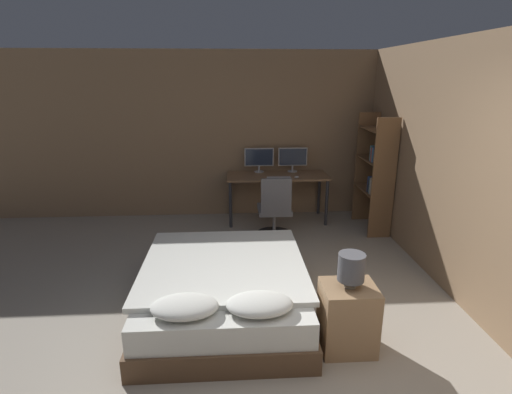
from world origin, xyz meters
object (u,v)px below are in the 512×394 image
object	(u,v)px
office_chair	(275,213)
monitor_left	(259,158)
desk	(277,180)
bookshelf	(377,169)
computer_mouse	(297,177)
monitor_right	(293,158)
keyboard	(279,178)
nightstand	(347,317)
bed	(224,290)
bedside_lamp	(351,267)

from	to	relation	value
office_chair	monitor_left	bearing A→B (deg)	99.82
desk	bookshelf	bearing A→B (deg)	-20.38
monitor_left	computer_mouse	distance (m)	0.75
monitor_right	keyboard	world-z (taller)	monitor_right
nightstand	computer_mouse	bearing A→B (deg)	89.39
bed	monitor_right	size ratio (longest dim) A/B	4.02
bedside_lamp	monitor_right	distance (m)	3.51
monitor_right	bookshelf	bearing A→B (deg)	-33.49
monitor_right	bookshelf	size ratio (longest dim) A/B	0.27
monitor_right	keyboard	size ratio (longest dim) A/B	1.29
office_chair	desk	bearing A→B (deg)	81.01
monitor_right	desk	bearing A→B (deg)	-140.60
nightstand	monitor_right	bearing A→B (deg)	89.43
nightstand	desk	xyz separation A→B (m)	(-0.24, 3.27, 0.38)
bed	bedside_lamp	distance (m)	1.34
computer_mouse	bedside_lamp	bearing A→B (deg)	-90.61
nightstand	bookshelf	distance (m)	3.06
nightstand	monitor_right	size ratio (longest dim) A/B	1.25
keyboard	monitor_right	bearing A→B (deg)	58.48
keyboard	computer_mouse	xyz separation A→B (m)	(0.28, 0.00, 0.01)
bed	monitor_right	xyz separation A→B (m)	(1.11, 2.90, 0.74)
bedside_lamp	office_chair	bearing A→B (deg)	98.01
bedside_lamp	keyboard	bearing A→B (deg)	94.58
bed	computer_mouse	size ratio (longest dim) A/B	27.56
keyboard	nightstand	bearing A→B (deg)	-85.42
keyboard	computer_mouse	bearing A→B (deg)	0.00
desk	computer_mouse	world-z (taller)	computer_mouse
monitor_left	bookshelf	distance (m)	1.87
desk	monitor_right	world-z (taller)	monitor_right
desk	computer_mouse	size ratio (longest dim) A/B	23.13
office_chair	bookshelf	size ratio (longest dim) A/B	0.53
desk	bookshelf	size ratio (longest dim) A/B	0.92
desk	keyboard	world-z (taller)	keyboard
computer_mouse	office_chair	world-z (taller)	office_chair
desk	nightstand	bearing A→B (deg)	-85.73
computer_mouse	monitor_left	bearing A→B (deg)	140.67
bed	nightstand	world-z (taller)	nightstand
bed	nightstand	xyz separation A→B (m)	(1.07, -0.60, 0.04)
keyboard	office_chair	xyz separation A→B (m)	(-0.11, -0.50, -0.41)
monitor_right	keyboard	xyz separation A→B (m)	(-0.28, -0.46, -0.22)
bed	monitor_left	size ratio (longest dim) A/B	4.02
monitor_right	computer_mouse	distance (m)	0.50
monitor_right	bookshelf	world-z (taller)	bookshelf
bedside_lamp	desk	bearing A→B (deg)	94.27
bedside_lamp	computer_mouse	xyz separation A→B (m)	(0.03, 3.04, 0.01)
monitor_left	monitor_right	world-z (taller)	same
monitor_left	office_chair	world-z (taller)	monitor_left
keyboard	monitor_left	bearing A→B (deg)	121.52
keyboard	office_chair	world-z (taller)	office_chair
nightstand	bedside_lamp	size ratio (longest dim) A/B	2.00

